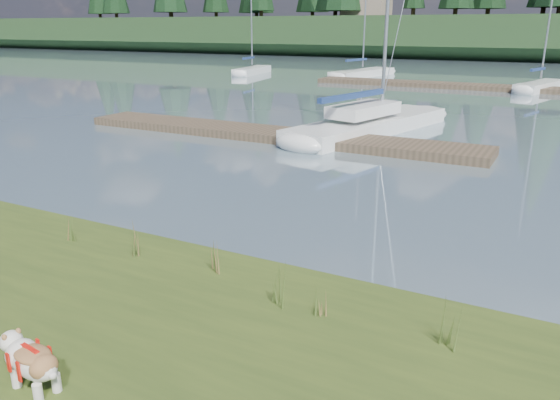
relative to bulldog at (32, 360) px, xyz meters
The scene contains 17 objects.
ground 35.60m from the bulldog, 92.03° to the left, with size 200.00×200.00×0.00m, color gray.
ridge 78.60m from the bulldog, 90.92° to the left, with size 200.00×20.00×5.00m, color black.
bulldog is the anchor object (origin of this frame).
sailboat_main 18.25m from the bulldog, 96.69° to the left, with size 4.27×10.22×14.32m.
dock_near 15.50m from the bulldog, 109.86° to the left, with size 16.00×2.00×0.30m, color #4C3D2C.
dock_far 35.58m from the bulldog, 88.81° to the left, with size 26.00×2.20×0.30m, color #4C3D2C.
sailboat_bg_0 44.38m from the bulldog, 117.58° to the left, with size 2.45×6.96×10.04m.
sailboat_bg_1 42.92m from the bulldog, 104.71° to the left, with size 3.38×8.89×12.92m.
sailboat_bg_2 37.10m from the bulldog, 85.74° to the left, with size 3.00×6.75×10.12m.
weed_0 3.50m from the bulldog, 115.60° to the left, with size 0.17×0.14×0.71m.
weed_1 3.30m from the bulldog, 89.36° to the left, with size 0.17×0.14×0.54m.
weed_2 3.16m from the bulldog, 62.78° to the left, with size 0.17×0.14×0.71m.
weed_3 4.33m from the bulldog, 133.31° to the left, with size 0.17×0.14×0.51m.
weed_4 3.49m from the bulldog, 54.10° to the left, with size 0.17×0.14×0.39m.
weed_5 4.70m from the bulldog, 37.75° to the left, with size 0.17×0.14×0.64m.
mud_lip 4.21m from the bulldog, 107.63° to the left, with size 60.00×0.50×0.14m, color #33281C.
house_0 79.34m from the bulldog, 107.11° to the left, with size 6.30×5.30×4.65m.
Camera 1 is at (5.87, -8.69, 4.03)m, focal length 35.00 mm.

